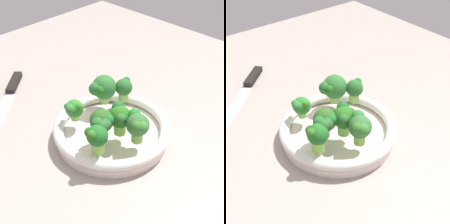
% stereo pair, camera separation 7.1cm
% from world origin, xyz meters
% --- Properties ---
extents(ground_plane, '(1.30, 1.30, 0.03)m').
position_xyz_m(ground_plane, '(0.00, 0.00, -0.01)').
color(ground_plane, gray).
extents(bowl, '(0.26, 0.26, 0.04)m').
position_xyz_m(bowl, '(-0.02, -0.02, 0.02)').
color(bowl, silver).
rests_on(bowl, ground_plane).
extents(broccoli_floret_0, '(0.06, 0.05, 0.07)m').
position_xyz_m(broccoli_floret_0, '(-0.10, -0.02, 0.08)').
color(broccoli_floret_0, '#80B84E').
rests_on(broccoli_floret_0, bowl).
extents(broccoli_floret_1, '(0.06, 0.07, 0.07)m').
position_xyz_m(broccoli_floret_1, '(0.05, -0.07, 0.08)').
color(broccoli_floret_1, '#96C65A').
rests_on(broccoli_floret_1, bowl).
extents(broccoli_floret_2, '(0.05, 0.06, 0.07)m').
position_xyz_m(broccoli_floret_2, '(-0.04, 0.03, 0.08)').
color(broccoli_floret_2, '#82C462').
rests_on(broccoli_floret_2, bowl).
extents(broccoli_floret_3, '(0.05, 0.05, 0.07)m').
position_xyz_m(broccoli_floret_3, '(-0.05, -0.01, 0.08)').
color(broccoli_floret_3, '#84CF57').
rests_on(broccoli_floret_3, bowl).
extents(broccoli_floret_4, '(0.05, 0.05, 0.06)m').
position_xyz_m(broccoli_floret_4, '(-0.06, 0.06, 0.08)').
color(broccoli_floret_4, '#85C44D').
rests_on(broccoli_floret_4, bowl).
extents(broccoli_floret_5, '(0.04, 0.05, 0.05)m').
position_xyz_m(broccoli_floret_5, '(0.05, 0.03, 0.07)').
color(broccoli_floret_5, '#8CBE64').
rests_on(broccoli_floret_5, bowl).
extents(broccoli_floret_6, '(0.04, 0.04, 0.06)m').
position_xyz_m(broccoli_floret_6, '(0.02, -0.11, 0.07)').
color(broccoli_floret_6, '#87B956').
rests_on(broccoli_floret_6, bowl).
extents(knife, '(0.20, 0.21, 0.01)m').
position_xyz_m(knife, '(0.30, 0.04, 0.01)').
color(knife, silver).
rests_on(knife, ground_plane).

